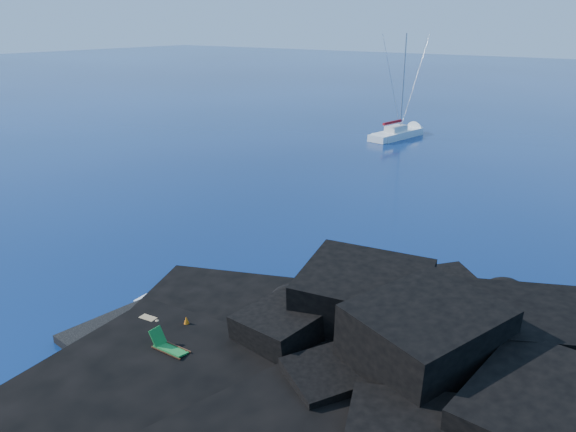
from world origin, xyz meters
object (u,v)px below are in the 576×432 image
Objects in this scene: sailboat at (398,138)px; marker_cone at (187,323)px; sunbather at (148,320)px; deck_chair at (171,345)px.

marker_cone is (11.11, -43.83, 0.66)m from sailboat.
deck_chair is at bearing -30.55° from sunbather.
sailboat is at bearing 104.22° from marker_cone.
deck_chair reaches higher than marker_cone.
sunbather is 3.27× the size of marker_cone.
deck_chair is at bearing -66.37° from sailboat.
deck_chair is 2.93m from sunbather.
deck_chair is 2.56× the size of marker_cone.
sunbather is (-2.67, 1.16, -0.35)m from deck_chair.
sunbather is at bearing 154.65° from deck_chair.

